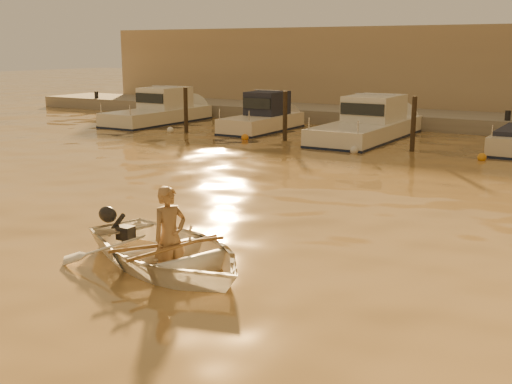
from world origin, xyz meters
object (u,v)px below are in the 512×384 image
Objects in this scene: dinghy at (167,251)px; person at (170,237)px; moored_boat_2 at (368,124)px; moored_boat_0 at (158,111)px; moored_boat_1 at (262,117)px; waterfront_building at (495,73)px.

dinghy is 2.22× the size of person.
moored_boat_2 is at bearing 29.04° from dinghy.
moored_boat_0 is (-14.08, 16.88, 0.05)m from person.
moored_boat_2 is at bearing 29.33° from person.
dinghy is at bearing -64.78° from moored_boat_1.
waterfront_building reaches higher than moored_boat_0.
moored_boat_0 is at bearing -141.68° from waterfront_building.
moored_boat_2 is 11.49m from waterfront_building.
moored_boat_2 is 0.18× the size of waterfront_building.
moored_boat_2 is (-2.86, 16.84, 0.34)m from dinghy.
dinghy is at bearing -50.30° from moored_boat_0.
moored_boat_0 is 11.12m from moored_boat_2.
moored_boat_0 and moored_boat_2 have the same top height.
dinghy is 0.31m from person.
moored_boat_0 is 0.15× the size of waterfront_building.
moored_boat_0 is at bearing 59.24° from person.
person is at bearing -50.17° from moored_boat_0.
waterfront_building is (13.92, 11.00, 1.77)m from moored_boat_0.
moored_boat_1 is at bearing 44.85° from person.
moored_boat_2 is at bearing 0.00° from moored_boat_1.
moored_boat_0 is 0.87× the size of moored_boat_2.
dinghy is at bearing 90.00° from person.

